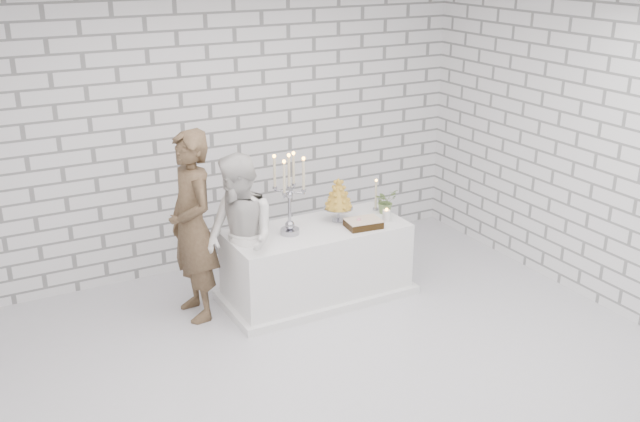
{
  "coord_description": "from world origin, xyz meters",
  "views": [
    {
      "loc": [
        -2.54,
        -4.66,
        3.42
      ],
      "look_at": [
        0.47,
        0.92,
        1.05
      ],
      "focal_mm": 40.66,
      "sensor_mm": 36.0,
      "label": 1
    }
  ],
  "objects": [
    {
      "name": "wall_right",
      "position": [
        3.0,
        0.0,
        1.5
      ],
      "size": [
        0.01,
        5.0,
        3.0
      ],
      "primitive_type": "cube",
      "color": "white",
      "rests_on": "ground"
    },
    {
      "name": "candelabra",
      "position": [
        0.29,
        1.21,
        1.16
      ],
      "size": [
        0.34,
        0.34,
        0.81
      ],
      "primitive_type": null,
      "rotation": [
        0.0,
        0.0,
        0.02
      ],
      "color": "#9899A2",
      "rests_on": "cake_table"
    },
    {
      "name": "cake_table",
      "position": [
        0.59,
        1.22,
        0.38
      ],
      "size": [
        1.8,
        0.8,
        0.75
      ],
      "primitive_type": "cube",
      "color": "white",
      "rests_on": "ground"
    },
    {
      "name": "pillar_candle",
      "position": [
        1.3,
        1.05,
        0.81
      ],
      "size": [
        0.1,
        0.1,
        0.12
      ],
      "primitive_type": "cylinder",
      "rotation": [
        0.0,
        0.0,
        -0.27
      ],
      "color": "white",
      "rests_on": "cake_table"
    },
    {
      "name": "ground",
      "position": [
        0.0,
        0.0,
        0.0
      ],
      "size": [
        6.0,
        5.0,
        0.01
      ],
      "primitive_type": "cube",
      "color": "silver",
      "rests_on": "ground"
    },
    {
      "name": "extra_taper",
      "position": [
        1.38,
        1.38,
        0.91
      ],
      "size": [
        0.07,
        0.07,
        0.32
      ],
      "primitive_type": "cylinder",
      "rotation": [
        0.0,
        0.0,
        -0.25
      ],
      "color": "beige",
      "rests_on": "cake_table"
    },
    {
      "name": "flowers",
      "position": [
        1.43,
        1.26,
        0.88
      ],
      "size": [
        0.26,
        0.24,
        0.26
      ],
      "primitive_type": "imported",
      "rotation": [
        0.0,
        0.0,
        0.17
      ],
      "color": "#536739",
      "rests_on": "cake_table"
    },
    {
      "name": "wall_back",
      "position": [
        0.0,
        2.5,
        1.5
      ],
      "size": [
        6.0,
        0.01,
        3.0
      ],
      "primitive_type": "cube",
      "color": "white",
      "rests_on": "ground"
    },
    {
      "name": "bride",
      "position": [
        -0.24,
        1.19,
        0.81
      ],
      "size": [
        0.68,
        0.84,
        1.62
      ],
      "primitive_type": "imported",
      "rotation": [
        0.0,
        0.0,
        -1.48
      ],
      "color": "white",
      "rests_on": "ground"
    },
    {
      "name": "croquembouche",
      "position": [
        0.87,
        1.29,
        0.98
      ],
      "size": [
        0.34,
        0.34,
        0.47
      ],
      "primitive_type": null,
      "rotation": [
        0.0,
        0.0,
        -0.15
      ],
      "color": "#AD7F22",
      "rests_on": "cake_table"
    },
    {
      "name": "ceiling",
      "position": [
        0.0,
        0.0,
        3.0
      ],
      "size": [
        6.0,
        5.0,
        0.01
      ],
      "primitive_type": "cube",
      "color": "white",
      "rests_on": "ground"
    },
    {
      "name": "chocolate_cake",
      "position": [
        1.01,
        1.02,
        0.79
      ],
      "size": [
        0.37,
        0.28,
        0.08
      ],
      "primitive_type": "cube",
      "rotation": [
        0.0,
        0.0,
        -0.11
      ],
      "color": "black",
      "rests_on": "cake_table"
    },
    {
      "name": "groom",
      "position": [
        -0.61,
        1.43,
        0.92
      ],
      "size": [
        0.48,
        0.7,
        1.84
      ],
      "primitive_type": "imported",
      "rotation": [
        0.0,
        0.0,
        -1.51
      ],
      "color": "#493624",
      "rests_on": "ground"
    },
    {
      "name": "wall_front",
      "position": [
        0.0,
        -2.5,
        1.5
      ],
      "size": [
        6.0,
        0.01,
        3.0
      ],
      "primitive_type": "cube",
      "color": "white",
      "rests_on": "ground"
    }
  ]
}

